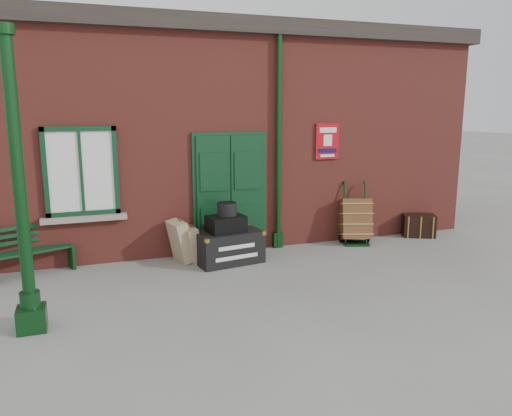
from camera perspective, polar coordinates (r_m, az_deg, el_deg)
name	(u,v)px	position (r m, az deg, el deg)	size (l,w,h in m)	color
ground	(274,273)	(8.35, 2.02, -7.47)	(80.00, 80.00, 0.00)	gray
station_building	(216,132)	(11.23, -4.55, 8.63)	(10.30, 4.30, 4.36)	brown
canopy_column	(22,219)	(6.51, -25.14, -1.17)	(0.34, 0.34, 3.61)	black
bench	(28,250)	(8.99, -24.65, -4.34)	(1.42, 0.87, 0.84)	#0E341A
houdini_trunk	(229,247)	(8.83, -3.11, -4.48)	(1.14, 0.63, 0.57)	black
strongbox	(226,224)	(8.71, -3.46, -1.81)	(0.63, 0.46, 0.28)	black
hatbox	(227,209)	(8.69, -3.34, -0.11)	(0.34, 0.34, 0.23)	black
suitcase_back	(180,241)	(8.95, -8.65, -3.77)	(0.21, 0.52, 0.73)	tan
suitcase_front	(192,245)	(8.90, -7.38, -4.17)	(0.19, 0.47, 0.63)	tan
porter_trolley	(355,220)	(10.26, 11.29, -1.37)	(0.75, 0.78, 1.21)	black
dark_trunk	(418,225)	(11.18, 18.07, -1.90)	(0.65, 0.43, 0.47)	black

